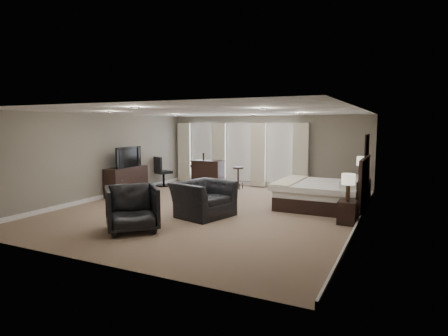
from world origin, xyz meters
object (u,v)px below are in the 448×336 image
at_px(armchair_near, 203,193).
at_px(nightstand_far, 361,190).
at_px(desk_chair, 164,171).
at_px(tv, 126,165).
at_px(armchair_far, 132,206).
at_px(bed, 321,182).
at_px(lamp_near, 348,187).
at_px(lamp_far, 362,168).
at_px(bar_stool_left, 195,175).
at_px(bar_counter, 208,174).
at_px(dresser, 127,181).
at_px(nightstand_near, 347,212).
at_px(bar_stool_right, 238,178).

bearing_deg(armchair_near, nightstand_far, -26.44).
bearing_deg(armchair_near, desk_chair, 62.00).
bearing_deg(tv, armchair_far, -138.01).
relative_size(bed, tv, 1.96).
xyz_separation_m(lamp_near, tv, (-6.92, 0.56, 0.14)).
bearing_deg(desk_chair, bed, -165.82).
xyz_separation_m(bed, tv, (-6.03, -0.89, 0.27)).
height_order(lamp_far, bar_stool_left, lamp_far).
relative_size(lamp_near, armchair_far, 0.59).
bearing_deg(lamp_near, nightstand_far, 90.00).
bearing_deg(bar_counter, armchair_near, -63.08).
distance_m(bed, bar_stool_left, 5.45).
xyz_separation_m(dresser, armchair_near, (3.60, -1.37, 0.13)).
bearing_deg(armchair_far, bar_counter, 56.77).
bearing_deg(bar_counter, armchair_far, -77.64).
bearing_deg(bed, dresser, -171.58).
height_order(bed, nightstand_near, bed).
distance_m(tv, bar_counter, 3.05).
distance_m(lamp_near, armchair_near, 3.43).
distance_m(bed, nightstand_far, 1.74).
distance_m(nightstand_near, armchair_near, 3.43).
height_order(dresser, bar_stool_left, dresser).
bearing_deg(desk_chair, bar_stool_left, -114.85).
height_order(lamp_near, armchair_far, lamp_near).
xyz_separation_m(bed, bar_stool_left, (-5.10, 1.88, -0.34)).
distance_m(lamp_far, dresser, 7.33).
xyz_separation_m(tv, bar_counter, (1.61, 2.54, -0.49)).
bearing_deg(dresser, tv, 0.00).
bearing_deg(lamp_far, armchair_far, -126.24).
height_order(nightstand_far, lamp_far, lamp_far).
relative_size(dresser, bar_stool_right, 1.99).
xyz_separation_m(tv, armchair_near, (3.60, -1.37, -0.41)).
relative_size(bed, bar_stool_right, 2.85).
relative_size(armchair_far, bar_stool_right, 1.36).
xyz_separation_m(lamp_far, bar_stool_left, (-5.99, 0.43, -0.62)).
bearing_deg(bar_stool_right, tv, -136.51).
distance_m(armchair_near, bar_stool_left, 4.93).
relative_size(lamp_far, tv, 0.58).
bearing_deg(armchair_far, lamp_near, -12.61).
distance_m(bed, lamp_near, 1.71).
bearing_deg(bar_stool_right, armchair_near, -78.38).
bearing_deg(bed, lamp_near, -58.46).
height_order(lamp_near, desk_chair, lamp_near).
relative_size(armchair_near, bar_counter, 1.18).
xyz_separation_m(dresser, bar_stool_right, (2.78, 2.63, -0.06)).
distance_m(tv, bar_stool_right, 3.87).
distance_m(lamp_near, dresser, 6.95).
bearing_deg(bar_stool_right, armchair_far, -89.09).
height_order(lamp_far, armchair_near, lamp_far).
bearing_deg(bar_stool_left, bar_stool_right, -4.26).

